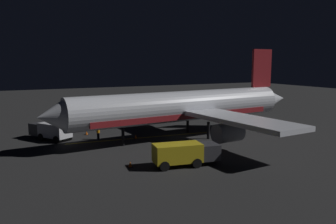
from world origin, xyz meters
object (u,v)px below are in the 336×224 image
object	(u,v)px
baggage_truck	(51,131)
catering_truck	(184,154)
traffic_cone_under_wing	(87,133)
ground_crew_worker	(98,133)
traffic_cone_near_left	(130,164)
airliner	(186,107)
traffic_cone_near_right	(136,137)

from	to	relation	value
baggage_truck	catering_truck	bearing A→B (deg)	-150.43
catering_truck	traffic_cone_under_wing	world-z (taller)	catering_truck
baggage_truck	catering_truck	world-z (taller)	baggage_truck
ground_crew_worker	traffic_cone_near_left	distance (m)	12.73
ground_crew_worker	traffic_cone_near_left	xyz separation A→B (m)	(-12.70, 0.39, -0.64)
baggage_truck	traffic_cone_under_wing	bearing A→B (deg)	-77.69
ground_crew_worker	traffic_cone_near_left	bearing A→B (deg)	178.25
baggage_truck	traffic_cone_under_wing	xyz separation A→B (m)	(1.01, -4.64, -0.90)
ground_crew_worker	traffic_cone_near_left	world-z (taller)	ground_crew_worker
catering_truck	traffic_cone_under_wing	xyz separation A→B (m)	(18.02, 5.01, -0.91)
airliner	traffic_cone_near_right	distance (m)	7.46
catering_truck	traffic_cone_near_right	size ratio (longest dim) A/B	11.86
airliner	traffic_cone_near_left	world-z (taller)	airliner
catering_truck	ground_crew_worker	distance (m)	15.22
airliner	catering_truck	bearing A→B (deg)	150.02
traffic_cone_near_right	traffic_cone_near_left	bearing A→B (deg)	156.40
airliner	baggage_truck	size ratio (longest dim) A/B	6.14
traffic_cone_near_left	catering_truck	bearing A→B (deg)	-111.78
catering_truck	traffic_cone_under_wing	bearing A→B (deg)	15.54
baggage_truck	catering_truck	size ratio (longest dim) A/B	0.92
ground_crew_worker	traffic_cone_under_wing	bearing A→B (deg)	11.19
airliner	traffic_cone_under_wing	bearing A→B (deg)	57.16
catering_truck	traffic_cone_under_wing	size ratio (longest dim) A/B	11.86
traffic_cone_near_right	traffic_cone_under_wing	xyz separation A→B (m)	(5.16, 5.08, 0.00)
traffic_cone_under_wing	catering_truck	bearing A→B (deg)	-164.46
catering_truck	traffic_cone_under_wing	distance (m)	18.72
ground_crew_worker	traffic_cone_near_right	xyz separation A→B (m)	(-1.73, -4.41, -0.64)
catering_truck	traffic_cone_near_left	bearing A→B (deg)	68.22
baggage_truck	ground_crew_worker	distance (m)	5.85
ground_crew_worker	traffic_cone_near_left	size ratio (longest dim) A/B	3.16
baggage_truck	traffic_cone_near_right	distance (m)	10.61
baggage_truck	traffic_cone_near_left	xyz separation A→B (m)	(-15.12, -4.93, -0.90)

